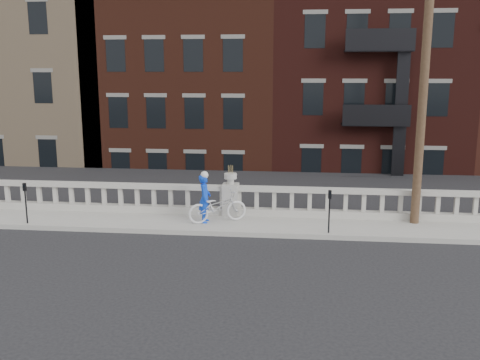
% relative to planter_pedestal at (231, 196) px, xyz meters
% --- Properties ---
extents(ground, '(120.00, 120.00, 0.00)m').
position_rel_planter_pedestal_xyz_m(ground, '(0.00, -3.95, -0.83)').
color(ground, black).
rests_on(ground, ground).
extents(sidewalk, '(32.00, 2.20, 0.15)m').
position_rel_planter_pedestal_xyz_m(sidewalk, '(0.00, -0.95, -0.76)').
color(sidewalk, '#9D9A91').
rests_on(sidewalk, ground).
extents(balustrade, '(28.00, 0.34, 1.03)m').
position_rel_planter_pedestal_xyz_m(balustrade, '(0.00, 0.00, -0.19)').
color(balustrade, '#9D9A91').
rests_on(balustrade, sidewalk).
extents(planter_pedestal, '(0.55, 0.55, 1.76)m').
position_rel_planter_pedestal_xyz_m(planter_pedestal, '(0.00, 0.00, 0.00)').
color(planter_pedestal, '#9D9A91').
rests_on(planter_pedestal, sidewalk).
extents(lower_level, '(80.00, 44.00, 20.80)m').
position_rel_planter_pedestal_xyz_m(lower_level, '(0.56, 19.09, 1.80)').
color(lower_level, '#605E59').
rests_on(lower_level, ground).
extents(utility_pole, '(1.60, 0.28, 10.00)m').
position_rel_planter_pedestal_xyz_m(utility_pole, '(6.20, -0.35, 4.41)').
color(utility_pole, '#422D1E').
rests_on(utility_pole, sidewalk).
extents(parking_meter_b, '(0.10, 0.09, 1.36)m').
position_rel_planter_pedestal_xyz_m(parking_meter_b, '(-6.56, -1.80, 0.17)').
color(parking_meter_b, black).
rests_on(parking_meter_b, sidewalk).
extents(parking_meter_c, '(0.10, 0.09, 1.36)m').
position_rel_planter_pedestal_xyz_m(parking_meter_c, '(3.30, -1.80, 0.17)').
color(parking_meter_c, black).
rests_on(parking_meter_c, sidewalk).
extents(bicycle, '(2.09, 1.47, 1.04)m').
position_rel_planter_pedestal_xyz_m(bicycle, '(-0.32, -0.94, -0.16)').
color(bicycle, silver).
rests_on(bicycle, sidewalk).
extents(cyclist, '(0.41, 0.60, 1.61)m').
position_rel_planter_pedestal_xyz_m(cyclist, '(-0.74, -1.00, 0.13)').
color(cyclist, blue).
rests_on(cyclist, sidewalk).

